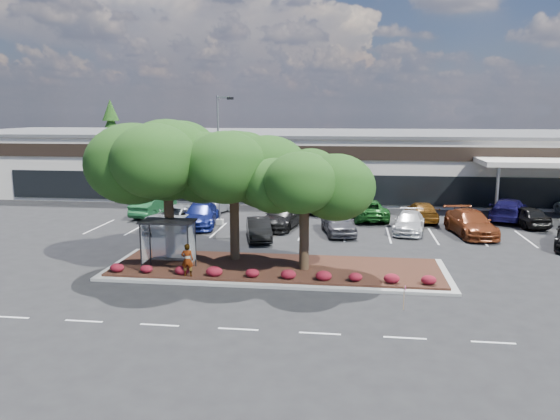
# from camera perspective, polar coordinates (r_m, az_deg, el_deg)

# --- Properties ---
(ground) EXTENTS (160.00, 160.00, 0.00)m
(ground) POSITION_cam_1_polar(r_m,az_deg,el_deg) (25.28, 2.90, -9.14)
(ground) COLOR black
(ground) RESTS_ON ground
(retail_store) EXTENTS (80.40, 25.20, 6.25)m
(retail_store) POSITION_cam_1_polar(r_m,az_deg,el_deg) (57.94, 5.72, 5.08)
(retail_store) COLOR silver
(retail_store) RESTS_ON ground
(landscape_island) EXTENTS (18.00, 6.00, 0.26)m
(landscape_island) POSITION_cam_1_polar(r_m,az_deg,el_deg) (29.24, -0.39, -6.15)
(landscape_island) COLOR #9C9C97
(landscape_island) RESTS_ON ground
(lane_markings) EXTENTS (33.12, 20.06, 0.01)m
(lane_markings) POSITION_cam_1_polar(r_m,az_deg,el_deg) (35.27, 4.05, -3.49)
(lane_markings) COLOR silver
(lane_markings) RESTS_ON ground
(shrub_row) EXTENTS (17.00, 0.80, 0.50)m
(shrub_row) POSITION_cam_1_polar(r_m,az_deg,el_deg) (27.13, -1.00, -6.62)
(shrub_row) COLOR maroon
(shrub_row) RESTS_ON landscape_island
(bus_shelter) EXTENTS (2.75, 1.55, 2.59)m
(bus_shelter) POSITION_cam_1_polar(r_m,az_deg,el_deg) (28.96, -11.54, -2.07)
(bus_shelter) COLOR black
(bus_shelter) RESTS_ON landscape_island
(island_tree_west) EXTENTS (7.20, 7.20, 7.89)m
(island_tree_west) POSITION_cam_1_polar(r_m,az_deg,el_deg) (30.23, -11.61, 2.11)
(island_tree_west) COLOR #1A3511
(island_tree_west) RESTS_ON landscape_island
(island_tree_mid) EXTENTS (6.60, 6.60, 7.32)m
(island_tree_mid) POSITION_cam_1_polar(r_m,az_deg,el_deg) (29.99, -4.82, 1.67)
(island_tree_mid) COLOR #1A3511
(island_tree_mid) RESTS_ON landscape_island
(island_tree_east) EXTENTS (5.80, 5.80, 6.50)m
(island_tree_east) POSITION_cam_1_polar(r_m,az_deg,el_deg) (28.00, 2.56, 0.23)
(island_tree_east) COLOR #1A3511
(island_tree_east) RESTS_ON landscape_island
(conifer_north_west) EXTENTS (4.40, 4.40, 10.00)m
(conifer_north_west) POSITION_cam_1_polar(r_m,az_deg,el_deg) (76.77, -17.17, 7.34)
(conifer_north_west) COLOR #1A3511
(conifer_north_west) RESTS_ON ground
(person_waiting) EXTENTS (0.64, 0.46, 1.67)m
(person_waiting) POSITION_cam_1_polar(r_m,az_deg,el_deg) (27.69, -9.66, -5.16)
(person_waiting) COLOR #594C47
(person_waiting) RESTS_ON landscape_island
(light_pole) EXTENTS (1.43, 0.50, 9.51)m
(light_pole) POSITION_cam_1_polar(r_m,az_deg,el_deg) (40.51, -6.26, 4.30)
(light_pole) COLOR #9C9C97
(light_pole) RESTS_ON ground
(survey_stake) EXTENTS (0.07, 0.14, 1.07)m
(survey_stake) POSITION_cam_1_polar(r_m,az_deg,el_deg) (24.16, 12.87, -8.62)
(survey_stake) COLOR #9D7752
(survey_stake) RESTS_ON ground
(car_0) EXTENTS (4.31, 6.36, 1.62)m
(car_0) POSITION_cam_1_polar(r_m,az_deg,el_deg) (40.27, -10.86, -0.74)
(car_0) COLOR #989DA2
(car_0) RESTS_ON ground
(car_1) EXTENTS (3.08, 5.99, 1.66)m
(car_1) POSITION_cam_1_polar(r_m,az_deg,el_deg) (40.67, -8.31, -0.52)
(car_1) COLOR navy
(car_1) RESTS_ON ground
(car_2) EXTENTS (2.47, 4.50, 1.41)m
(car_2) POSITION_cam_1_polar(r_m,az_deg,el_deg) (36.16, -2.23, -1.99)
(car_2) COLOR black
(car_2) RESTS_ON ground
(car_3) EXTENTS (3.41, 5.93, 1.62)m
(car_3) POSITION_cam_1_polar(r_m,az_deg,el_deg) (39.74, 0.28, -0.70)
(car_3) COLOR black
(car_3) RESTS_ON ground
(car_4) EXTENTS (2.89, 5.17, 1.66)m
(car_4) POSITION_cam_1_polar(r_m,az_deg,el_deg) (37.97, 6.11, -1.25)
(car_4) COLOR #4F4F55
(car_4) RESTS_ON ground
(car_5) EXTENTS (2.77, 5.14, 1.42)m
(car_5) POSITION_cam_1_polar(r_m,az_deg,el_deg) (39.28, 13.34, -1.27)
(car_5) COLOR silver
(car_5) RESTS_ON ground
(car_6) EXTENTS (3.22, 6.06, 1.67)m
(car_6) POSITION_cam_1_polar(r_m,az_deg,el_deg) (39.58, 19.29, -1.30)
(car_6) COLOR brown
(car_6) RESTS_ON ground
(car_9) EXTENTS (2.49, 5.30, 1.68)m
(car_9) POSITION_cam_1_polar(r_m,az_deg,el_deg) (45.22, -13.06, 0.42)
(car_9) COLOR #184F27
(car_9) RESTS_ON ground
(car_10) EXTENTS (3.17, 4.79, 1.52)m
(car_10) POSITION_cam_1_polar(r_m,az_deg,el_deg) (45.45, -7.12, 0.56)
(car_10) COLOR #A9AEB4
(car_10) RESTS_ON ground
(car_11) EXTENTS (2.79, 4.89, 1.53)m
(car_11) POSITION_cam_1_polar(r_m,az_deg,el_deg) (43.75, 1.30, 0.26)
(car_11) COLOR #0E1454
(car_11) RESTS_ON ground
(car_12) EXTENTS (3.27, 5.23, 1.41)m
(car_12) POSITION_cam_1_polar(r_m,az_deg,el_deg) (46.00, 4.32, 0.66)
(car_12) COLOR #5D5D64
(car_12) RESTS_ON ground
(car_13) EXTENTS (3.42, 5.99, 1.57)m
(car_13) POSITION_cam_1_polar(r_m,az_deg,el_deg) (43.39, 9.12, 0.08)
(car_13) COLOR #175119
(car_13) RESTS_ON ground
(car_14) EXTENTS (2.36, 5.10, 1.44)m
(car_14) POSITION_cam_1_polar(r_m,az_deg,el_deg) (43.61, 14.56, -0.16)
(car_14) COLOR #63380C
(car_14) RESTS_ON ground
(car_15) EXTENTS (2.69, 4.79, 1.54)m
(car_15) POSITION_cam_1_polar(r_m,az_deg,el_deg) (44.15, 24.36, -0.57)
(car_15) COLOR black
(car_15) RESTS_ON ground
(car_16) EXTENTS (4.40, 6.29, 1.69)m
(car_16) POSITION_cam_1_polar(r_m,az_deg,el_deg) (46.05, 22.78, 0.06)
(car_16) COLOR navy
(car_16) RESTS_ON ground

